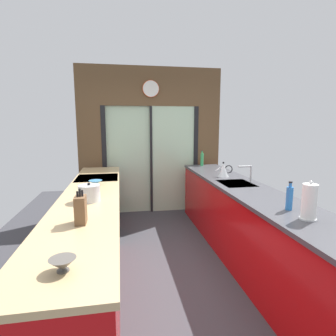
% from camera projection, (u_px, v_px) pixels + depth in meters
% --- Properties ---
extents(ground_plane, '(5.04, 7.60, 0.02)m').
position_uv_depth(ground_plane, '(168.00, 254.00, 3.56)').
color(ground_plane, '#38383D').
extents(back_wall_unit, '(2.64, 0.12, 2.70)m').
position_uv_depth(back_wall_unit, '(151.00, 132.00, 5.06)').
color(back_wall_unit, brown).
rests_on(back_wall_unit, ground_plane).
extents(left_counter_run, '(0.62, 3.80, 0.92)m').
position_uv_depth(left_counter_run, '(91.00, 240.00, 2.87)').
color(left_counter_run, '#AD0C0F').
rests_on(left_counter_run, ground_plane).
extents(right_counter_run, '(0.62, 3.80, 0.92)m').
position_uv_depth(right_counter_run, '(245.00, 224.00, 3.35)').
color(right_counter_run, '#AD0C0F').
rests_on(right_counter_run, ground_plane).
extents(sink_faucet, '(0.19, 0.02, 0.23)m').
position_uv_depth(sink_faucet, '(248.00, 171.00, 3.52)').
color(sink_faucet, '#B7BABC').
rests_on(sink_faucet, right_counter_run).
extents(oven_range, '(0.60, 0.60, 0.92)m').
position_uv_depth(oven_range, '(99.00, 209.00, 3.96)').
color(oven_range, black).
rests_on(oven_range, ground_plane).
extents(mixing_bowl_near, '(0.14, 0.14, 0.07)m').
position_uv_depth(mixing_bowl_near, '(63.00, 264.00, 1.41)').
color(mixing_bowl_near, '#514C47').
rests_on(mixing_bowl_near, left_counter_run).
extents(mixing_bowl_far, '(0.17, 0.17, 0.06)m').
position_uv_depth(mixing_bowl_far, '(96.00, 183.00, 3.40)').
color(mixing_bowl_far, teal).
rests_on(mixing_bowl_far, left_counter_run).
extents(knife_block, '(0.08, 0.14, 0.27)m').
position_uv_depth(knife_block, '(81.00, 210.00, 2.09)').
color(knife_block, brown).
rests_on(knife_block, left_counter_run).
extents(stock_pot, '(0.21, 0.21, 0.19)m').
position_uv_depth(stock_pot, '(89.00, 193.00, 2.69)').
color(stock_pot, '#B7BABC').
rests_on(stock_pot, left_counter_run).
extents(kettle, '(0.26, 0.17, 0.22)m').
position_uv_depth(kettle, '(223.00, 170.00, 3.95)').
color(kettle, '#B7BABC').
rests_on(kettle, right_counter_run).
extents(soap_bottle_near, '(0.06, 0.06, 0.26)m').
position_uv_depth(soap_bottle_near, '(289.00, 198.00, 2.41)').
color(soap_bottle_near, '#286BB7').
rests_on(soap_bottle_near, right_counter_run).
extents(soap_bottle_far, '(0.06, 0.06, 0.28)m').
position_uv_depth(soap_bottle_far, '(202.00, 159.00, 4.95)').
color(soap_bottle_far, '#339E56').
rests_on(soap_bottle_far, right_counter_run).
extents(paper_towel_roll, '(0.13, 0.13, 0.32)m').
position_uv_depth(paper_towel_roll, '(309.00, 202.00, 2.16)').
color(paper_towel_roll, '#B7BABC').
rests_on(paper_towel_roll, right_counter_run).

